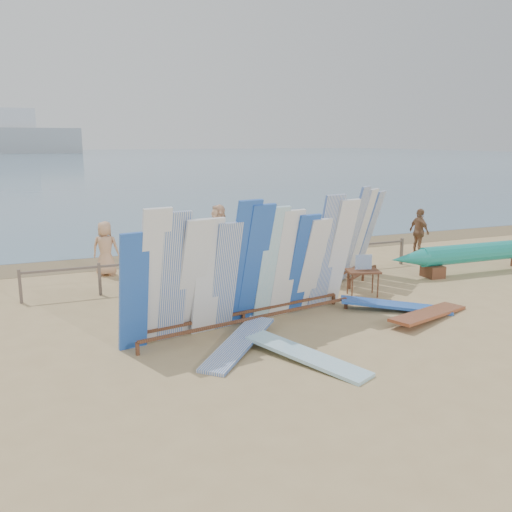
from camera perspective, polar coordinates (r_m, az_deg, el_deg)
name	(u,v)px	position (r m, az deg, el deg)	size (l,w,h in m)	color
ground	(278,309)	(13.72, 2.38, -5.59)	(160.00, 160.00, 0.00)	tan
ocean	(55,158)	(140.03, -20.38, 9.65)	(320.00, 240.00, 0.02)	slate
wet_sand_strip	(198,254)	(20.27, -6.14, 0.17)	(40.00, 2.60, 0.01)	brown
distant_ship	(6,137)	(191.98, -24.79, 11.35)	(45.00, 8.00, 14.00)	#999EA3
fence	(237,261)	(16.23, -2.02, -0.48)	(12.08, 0.08, 0.90)	#6A5B50
main_surfboard_rack	(249,270)	(12.10, -0.75, -1.48)	(5.96, 1.83, 2.94)	brown
side_surfboard_rack	(357,238)	(16.51, 10.63, 1.92)	(2.49, 2.08, 2.88)	brown
outrigger_canoe	(481,253)	(18.77, 22.62, 0.27)	(6.81, 0.76, 0.97)	brown
vendor_table	(363,282)	(15.03, 11.17, -2.71)	(1.00, 0.82, 1.15)	brown
flat_board_a	(306,361)	(10.66, 5.30, -10.96)	(0.56, 2.70, 0.07)	#90CEE7
flat_board_d	(395,311)	(14.02, 14.46, -5.58)	(0.56, 2.70, 0.07)	blue
flat_board_e	(239,349)	(11.18, -1.82, -9.77)	(0.56, 2.70, 0.07)	white
flat_board_c	(428,318)	(13.64, 17.68, -6.27)	(0.56, 2.70, 0.07)	#984B29
beach_chair_left	(237,265)	(17.46, -1.99, -0.92)	(0.55, 0.56, 0.80)	red
beach_chair_right	(272,263)	(17.74, 1.65, -0.71)	(0.73, 0.73, 0.81)	red
stroller	(260,257)	(17.87, 0.41, -0.07)	(0.70, 0.84, 0.99)	red
beachgoer_2	(157,250)	(17.22, -10.36, 0.58)	(0.76, 0.37, 1.57)	beige
beachgoer_7	(255,235)	(19.59, -0.12, 2.19)	(0.58, 0.32, 1.59)	#8C6042
beachgoer_5	(219,230)	(19.79, -3.97, 2.72)	(1.76, 0.57, 1.90)	beige
beachgoer_10	(419,232)	(20.90, 16.81, 2.47)	(1.00, 0.43, 1.71)	#8C6042
beachgoer_8	(343,237)	(19.55, 9.13, 1.94)	(0.75, 0.36, 1.54)	beige
beachgoer_0	(106,248)	(17.53, -15.55, 0.77)	(0.84, 0.40, 1.71)	tan
beachgoer_3	(184,235)	(19.44, -7.59, 2.18)	(1.10, 0.45, 1.70)	tan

